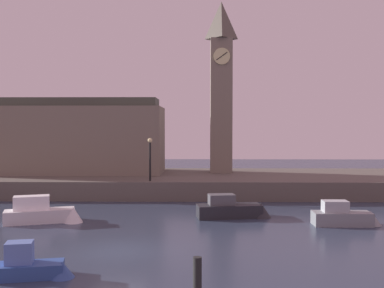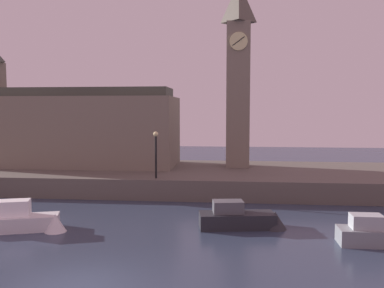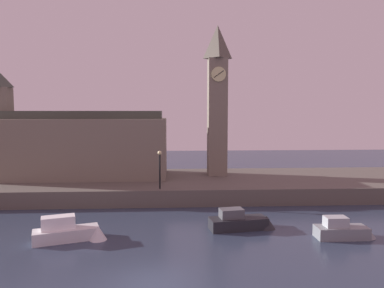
{
  "view_description": "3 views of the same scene",
  "coord_description": "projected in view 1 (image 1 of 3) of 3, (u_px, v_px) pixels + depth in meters",
  "views": [
    {
      "loc": [
        3.74,
        -21.17,
        5.79
      ],
      "look_at": [
        3.22,
        14.18,
        4.44
      ],
      "focal_mm": 43.13,
      "sensor_mm": 36.0,
      "label": 1
    },
    {
      "loc": [
        5.44,
        -13.89,
        6.28
      ],
      "look_at": [
        2.54,
        14.74,
        4.01
      ],
      "focal_mm": 38.19,
      "sensor_mm": 36.0,
      "label": 2
    },
    {
      "loc": [
        1.05,
        -17.26,
        8.34
      ],
      "look_at": [
        2.85,
        16.54,
        5.31
      ],
      "focal_mm": 34.38,
      "sensor_mm": 36.0,
      "label": 3
    }
  ],
  "objects": [
    {
      "name": "ground_plane",
      "position": [
        118.0,
        251.0,
        21.43
      ],
      "size": [
        120.0,
        120.0,
        0.0
      ],
      "primitive_type": "plane",
      "color": "#2D384C"
    },
    {
      "name": "far_embankment",
      "position": [
        157.0,
        182.0,
        41.38
      ],
      "size": [
        70.0,
        12.0,
        1.5
      ],
      "primitive_type": "cube",
      "color": "#5B544C",
      "rests_on": "ground"
    },
    {
      "name": "clock_tower",
      "position": [
        221.0,
        84.0,
        42.71
      ],
      "size": [
        2.18,
        2.23,
        15.81
      ],
      "color": "slate",
      "rests_on": "far_embankment"
    },
    {
      "name": "parliament_hall",
      "position": [
        64.0,
        136.0,
        42.81
      ],
      "size": [
        17.7,
        6.6,
        10.72
      ],
      "color": "slate",
      "rests_on": "far_embankment"
    },
    {
      "name": "streetlamp",
      "position": [
        150.0,
        154.0,
        36.14
      ],
      "size": [
        0.36,
        0.36,
        3.38
      ],
      "color": "black",
      "rests_on": "far_embankment"
    },
    {
      "name": "boat_cruiser_grey",
      "position": [
        347.0,
        216.0,
        26.98
      ],
      "size": [
        3.97,
        1.38,
        1.45
      ],
      "color": "gray",
      "rests_on": "ground"
    },
    {
      "name": "boat_tour_blue",
      "position": [
        34.0,
        266.0,
        17.63
      ],
      "size": [
        3.3,
        1.6,
        1.41
      ],
      "color": "#2D4C93",
      "rests_on": "ground"
    },
    {
      "name": "boat_ferry_white",
      "position": [
        45.0,
        213.0,
        27.75
      ],
      "size": [
        4.95,
        2.55,
        1.69
      ],
      "color": "silver",
      "rests_on": "ground"
    },
    {
      "name": "boat_barge_dark",
      "position": [
        235.0,
        209.0,
        29.28
      ],
      "size": [
        4.9,
        2.07,
        1.53
      ],
      "color": "#232328",
      "rests_on": "ground"
    }
  ]
}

